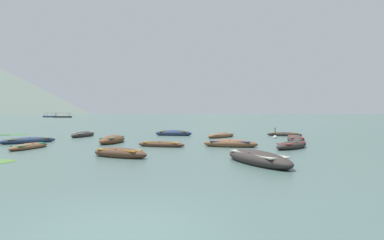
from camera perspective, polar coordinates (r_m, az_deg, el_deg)
ground_plane at (r=1506.12m, az=-1.43°, el=1.02°), size 6000.00×6000.00×0.00m
mountain_1 at (r=1614.83m, az=-24.37°, el=4.94°), size 567.82×567.82×225.71m
mountain_2 at (r=1553.67m, az=6.24°, el=5.07°), size 752.57×752.57×219.62m
mountain_3 at (r=2037.58m, az=26.65°, el=6.84°), size 1529.34×1529.34×419.47m
rowboat_0 at (r=14.23m, az=10.95°, el=-6.34°), size 2.66×4.50×0.66m
rowboat_1 at (r=16.36m, az=-11.98°, el=-5.48°), size 3.10×2.32×0.56m
rowboat_3 at (r=29.09m, az=4.92°, el=-2.61°), size 3.08×3.38×0.51m
rowboat_4 at (r=26.14m, az=-25.73°, el=-3.13°), size 3.40×3.34×0.51m
rowboat_5 at (r=20.73m, az=16.34°, el=-4.13°), size 2.92×2.95×0.54m
rowboat_6 at (r=31.59m, az=-3.10°, el=-2.24°), size 3.60×1.85×0.65m
rowboat_7 at (r=31.47m, az=-17.75°, el=-2.34°), size 1.75×3.82×0.58m
rowboat_8 at (r=25.44m, az=16.95°, el=-3.10°), size 1.97×4.11×0.64m
rowboat_9 at (r=21.90m, az=-25.60°, el=-4.02°), size 1.51×3.38×0.41m
rowboat_10 at (r=32.11m, az=15.18°, el=-2.34°), size 3.15×1.92×0.43m
rowboat_11 at (r=21.04m, az=6.43°, el=-3.98°), size 3.52×2.09×0.59m
rowboat_12 at (r=24.27m, az=-13.16°, el=-3.26°), size 1.77×3.78×0.67m
rowboat_13 at (r=21.07m, az=-5.18°, el=-4.10°), size 3.15×1.74×0.43m
ferry_1 at (r=195.33m, az=-22.64°, el=0.55°), size 7.93×5.26×2.54m
ferry_2 at (r=178.96m, az=-20.80°, el=0.52°), size 8.58×3.22×2.54m
mooring_buoy at (r=28.68m, az=13.72°, el=-2.82°), size 0.36×0.36×1.00m
weed_patch_0 at (r=36.78m, az=-29.01°, el=-2.22°), size 2.26×2.32×0.14m
weed_patch_3 at (r=37.00m, az=-27.01°, el=-2.18°), size 2.27×2.54×0.14m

